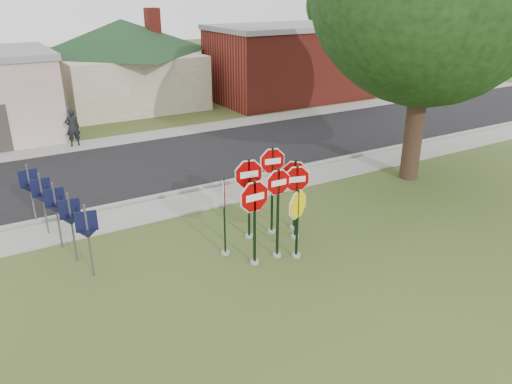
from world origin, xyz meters
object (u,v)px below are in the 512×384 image
pedestrian (73,127)px  stop_sign_yellow (297,215)px  stop_sign_center (278,202)px  stop_sign_left (255,210)px

pedestrian → stop_sign_yellow: bearing=101.3°
stop_sign_center → stop_sign_left: size_ratio=1.06×
stop_sign_yellow → pedestrian: stop_sign_yellow is taller
stop_sign_center → pedestrian: (-2.58, 13.51, -0.73)m
stop_sign_left → pedestrian: (-1.85, 13.53, -0.65)m
stop_sign_yellow → stop_sign_left: 1.25m
stop_sign_center → stop_sign_left: stop_sign_center is taller
stop_sign_center → pedestrian: stop_sign_center is taller
stop_sign_left → pedestrian: 13.67m
stop_sign_yellow → stop_sign_center: bearing=147.2°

